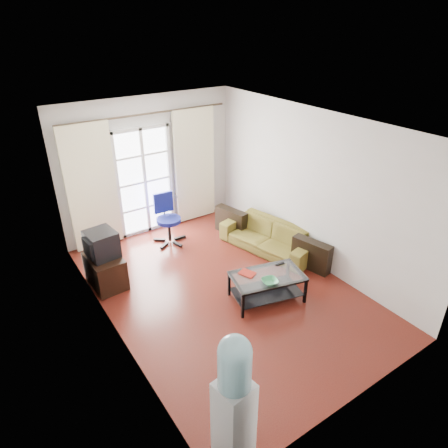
# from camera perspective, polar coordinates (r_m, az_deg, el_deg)

# --- Properties ---
(floor) EXTENTS (5.20, 5.20, 0.00)m
(floor) POSITION_cam_1_polar(r_m,az_deg,el_deg) (6.62, -0.06, -9.25)
(floor) COLOR maroon
(floor) RESTS_ON ground
(ceiling) EXTENTS (5.20, 5.20, 0.00)m
(ceiling) POSITION_cam_1_polar(r_m,az_deg,el_deg) (5.44, -0.07, 14.11)
(ceiling) COLOR white
(ceiling) RESTS_ON wall_back
(wall_back) EXTENTS (3.60, 0.02, 2.70)m
(wall_back) POSITION_cam_1_polar(r_m,az_deg,el_deg) (8.02, -10.60, 8.13)
(wall_back) COLOR silver
(wall_back) RESTS_ON floor
(wall_front) EXTENTS (3.60, 0.02, 2.70)m
(wall_front) POSITION_cam_1_polar(r_m,az_deg,el_deg) (4.34, 19.93, -11.61)
(wall_front) COLOR silver
(wall_front) RESTS_ON floor
(wall_left) EXTENTS (0.02, 5.20, 2.70)m
(wall_left) POSITION_cam_1_polar(r_m,az_deg,el_deg) (5.24, -16.65, -3.71)
(wall_left) COLOR silver
(wall_left) RESTS_ON floor
(wall_right) EXTENTS (0.02, 5.20, 2.70)m
(wall_right) POSITION_cam_1_polar(r_m,az_deg,el_deg) (6.98, 12.33, 4.94)
(wall_right) COLOR silver
(wall_right) RESTS_ON floor
(french_door) EXTENTS (1.16, 0.06, 2.15)m
(french_door) POSITION_cam_1_polar(r_m,az_deg,el_deg) (8.02, -11.24, 5.95)
(french_door) COLOR white
(french_door) RESTS_ON wall_back
(curtain_rod) EXTENTS (3.30, 0.04, 0.04)m
(curtain_rod) POSITION_cam_1_polar(r_m,az_deg,el_deg) (7.66, -10.97, 15.20)
(curtain_rod) COLOR #4C3F2D
(curtain_rod) RESTS_ON wall_back
(curtain_left) EXTENTS (0.90, 0.07, 2.35)m
(curtain_left) POSITION_cam_1_polar(r_m,az_deg,el_deg) (7.61, -18.37, 4.85)
(curtain_left) COLOR #F9F6C8
(curtain_left) RESTS_ON curtain_rod
(curtain_right) EXTENTS (0.90, 0.07, 2.35)m
(curtain_right) POSITION_cam_1_polar(r_m,az_deg,el_deg) (8.37, -4.21, 8.27)
(curtain_right) COLOR #F9F6C8
(curtain_right) RESTS_ON curtain_rod
(radiator) EXTENTS (0.64, 0.12, 0.64)m
(radiator) POSITION_cam_1_polar(r_m,az_deg,el_deg) (8.65, -4.93, 2.67)
(radiator) COLOR #9E9DA0
(radiator) RESTS_ON floor
(sofa) EXTENTS (2.19, 1.57, 0.54)m
(sofa) POSITION_cam_1_polar(r_m,az_deg,el_deg) (7.56, 6.33, -1.81)
(sofa) COLOR olive
(sofa) RESTS_ON floor
(coffee_table) EXTENTS (1.22, 0.88, 0.45)m
(coffee_table) POSITION_cam_1_polar(r_m,az_deg,el_deg) (6.28, 6.15, -8.48)
(coffee_table) COLOR silver
(coffee_table) RESTS_ON floor
(bowl) EXTENTS (0.34, 0.34, 0.06)m
(bowl) POSITION_cam_1_polar(r_m,az_deg,el_deg) (6.01, 6.55, -8.17)
(bowl) COLOR #348E33
(bowl) RESTS_ON coffee_table
(book) EXTENTS (0.34, 0.36, 0.02)m
(book) POSITION_cam_1_polar(r_m,az_deg,el_deg) (6.12, 2.91, -7.46)
(book) COLOR #B72A16
(book) RESTS_ON coffee_table
(remote) EXTENTS (0.16, 0.06, 0.02)m
(remote) POSITION_cam_1_polar(r_m,az_deg,el_deg) (6.46, 7.97, -5.67)
(remote) COLOR black
(remote) RESTS_ON coffee_table
(tv_stand) EXTENTS (0.52, 0.75, 0.53)m
(tv_stand) POSITION_cam_1_polar(r_m,az_deg,el_deg) (6.85, -16.57, -6.42)
(tv_stand) COLOR black
(tv_stand) RESTS_ON floor
(crt_tv) EXTENTS (0.52, 0.51, 0.43)m
(crt_tv) POSITION_cam_1_polar(r_m,az_deg,el_deg) (6.63, -17.22, -2.79)
(crt_tv) COLOR black
(crt_tv) RESTS_ON tv_stand
(task_chair) EXTENTS (0.71, 0.71, 0.97)m
(task_chair) POSITION_cam_1_polar(r_m,az_deg,el_deg) (7.85, -7.92, -0.61)
(task_chair) COLOR black
(task_chair) RESTS_ON floor
(water_cooler) EXTENTS (0.37, 0.36, 1.58)m
(water_cooler) POSITION_cam_1_polar(r_m,az_deg,el_deg) (4.04, 1.46, -23.71)
(water_cooler) COLOR silver
(water_cooler) RESTS_ON floor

